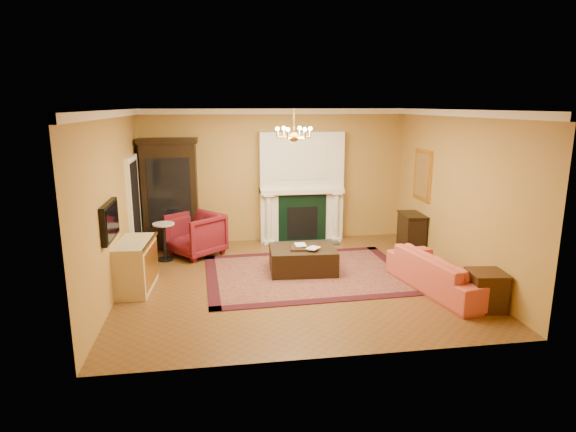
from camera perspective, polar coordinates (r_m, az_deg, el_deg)
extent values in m
cube|color=brown|center=(8.74, 0.66, -7.68)|extent=(6.00, 5.50, 0.02)
cube|color=white|center=(8.17, 0.72, 12.54)|extent=(6.00, 5.50, 0.02)
cube|color=#B1833F|center=(11.02, -1.65, 4.79)|extent=(6.00, 0.02, 3.00)
cube|color=#B1833F|center=(5.69, 5.20, -3.15)|extent=(6.00, 0.02, 3.00)
cube|color=#B1833F|center=(8.39, -20.06, 1.37)|extent=(0.02, 5.50, 3.00)
cube|color=#B1833F|center=(9.29, 19.35, 2.50)|extent=(0.02, 5.50, 3.00)
cube|color=silver|center=(10.98, 1.59, 3.44)|extent=(1.90, 0.32, 2.50)
cube|color=silver|center=(10.73, 1.77, 6.45)|extent=(1.10, 0.01, 0.80)
cube|color=black|center=(10.96, 1.72, -0.32)|extent=(1.10, 0.02, 1.10)
cube|color=black|center=(10.98, 1.72, -0.84)|extent=(0.70, 0.02, 0.75)
cube|color=#333333|center=(10.98, 1.81, -3.16)|extent=(1.60, 0.50, 0.04)
cube|color=silver|center=(10.94, 1.64, 3.02)|extent=(1.90, 0.44, 0.10)
cylinder|color=silver|center=(10.83, -2.33, -0.27)|extent=(0.14, 0.14, 1.18)
cylinder|color=silver|center=(11.10, 5.69, 0.01)|extent=(0.14, 0.14, 1.18)
cube|color=white|center=(10.86, -1.66, 12.29)|extent=(6.00, 0.08, 0.12)
cube|color=white|center=(8.23, -20.50, 11.25)|extent=(0.08, 5.50, 0.12)
cube|color=white|center=(9.13, 19.75, 11.41)|extent=(0.08, 5.50, 0.12)
cube|color=white|center=(10.11, -17.76, 0.82)|extent=(0.08, 1.05, 2.10)
cube|color=black|center=(10.11, -17.55, 0.66)|extent=(0.02, 0.85, 1.95)
cube|color=black|center=(7.83, -20.37, -0.56)|extent=(0.08, 0.95, 0.58)
cube|color=black|center=(7.82, -20.05, -0.55)|extent=(0.01, 0.85, 0.48)
cube|color=gold|center=(10.49, 15.68, 4.72)|extent=(0.05, 0.76, 1.05)
cube|color=white|center=(10.48, 15.54, 4.72)|extent=(0.01, 0.62, 0.90)
cylinder|color=gold|center=(8.18, 0.71, 11.07)|extent=(0.03, 0.03, 0.40)
sphere|color=gold|center=(8.19, 0.71, 9.32)|extent=(0.16, 0.16, 0.16)
sphere|color=#FFE5B2|center=(8.23, 2.66, 10.30)|extent=(0.07, 0.07, 0.07)
sphere|color=#FFE5B2|center=(8.44, 1.39, 10.38)|extent=(0.07, 0.07, 0.07)
sphere|color=#FFE5B2|center=(8.40, -0.52, 10.37)|extent=(0.07, 0.07, 0.07)
sphere|color=#FFE5B2|center=(8.14, -1.27, 10.28)|extent=(0.07, 0.07, 0.07)
sphere|color=#FFE5B2|center=(7.92, -0.02, 10.21)|extent=(0.07, 0.07, 0.07)
sphere|color=#FFE5B2|center=(7.97, 2.01, 10.22)|extent=(0.07, 0.07, 0.07)
cube|color=#460F18|center=(9.05, 2.30, -6.83)|extent=(3.82, 2.93, 0.01)
cube|color=black|center=(10.78, -13.73, 2.31)|extent=(1.15, 0.54, 2.29)
imported|color=maroon|center=(10.20, -10.89, -1.92)|extent=(1.29, 1.30, 0.98)
cylinder|color=black|center=(10.12, -14.31, -4.98)|extent=(0.30, 0.30, 0.04)
cylinder|color=black|center=(10.02, -14.42, -2.97)|extent=(0.06, 0.06, 0.69)
cylinder|color=white|center=(9.92, -14.54, -0.93)|extent=(0.43, 0.43, 0.03)
cube|color=#C8B792|center=(8.60, -17.67, -5.60)|extent=(0.61, 1.17, 0.85)
imported|color=#C05A3D|center=(8.55, 17.86, -5.69)|extent=(1.04, 2.27, 0.86)
cube|color=#351D0E|center=(8.06, 22.40, -8.27)|extent=(0.55, 0.55, 0.58)
cube|color=black|center=(10.63, 14.41, -2.00)|extent=(0.45, 0.74, 0.80)
cube|color=black|center=(9.08, 1.77, -5.19)|extent=(1.26, 0.95, 0.45)
cube|color=black|center=(8.97, 1.86, -3.78)|extent=(0.54, 0.44, 0.03)
imported|color=gray|center=(8.99, 0.86, -2.75)|extent=(0.20, 0.03, 0.27)
imported|color=gray|center=(8.87, 2.46, -2.98)|extent=(0.16, 0.14, 0.27)
cylinder|color=gray|center=(10.82, -2.06, 3.40)|extent=(0.10, 0.10, 0.08)
cone|color=#0E3618|center=(10.79, -2.07, 4.42)|extent=(0.15, 0.15, 0.31)
cylinder|color=gray|center=(11.05, 4.83, 3.59)|extent=(0.11, 0.11, 0.09)
cone|color=#0E3618|center=(11.01, 4.85, 4.74)|extent=(0.17, 0.17, 0.35)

